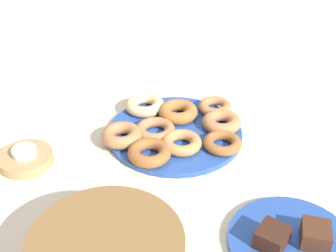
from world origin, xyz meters
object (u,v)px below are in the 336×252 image
(brownie_near, at_px, (316,235))
(tealight, at_px, (24,152))
(donut_3, at_px, (221,122))
(donut_2, at_px, (145,105))
(donut_8, at_px, (222,144))
(candle_holder, at_px, (26,159))
(donut_plate, at_px, (175,133))
(donut_1, at_px, (178,112))
(donut_5, at_px, (122,135))
(donut_0, at_px, (155,130))
(cake_plate, at_px, (291,243))
(donut_6, at_px, (215,107))
(donut_4, at_px, (149,153))
(brownie_far, at_px, (272,237))
(donut_7, at_px, (182,143))

(brownie_near, distance_m, tealight, 0.60)
(donut_3, height_order, tealight, donut_3)
(donut_2, height_order, donut_8, donut_2)
(donut_2, xyz_separation_m, candle_holder, (0.11, 0.30, -0.02))
(donut_plate, height_order, donut_3, donut_3)
(donut_plate, height_order, donut_1, donut_1)
(donut_5, height_order, candle_holder, donut_5)
(brownie_near, bearing_deg, donut_0, -17.31)
(cake_plate, height_order, tealight, tealight)
(donut_1, height_order, donut_5, same)
(donut_2, distance_m, donut_5, 0.14)
(donut_1, height_order, donut_3, same)
(donut_plate, relative_size, brownie_near, 6.03)
(donut_1, relative_size, candle_holder, 0.82)
(donut_8, distance_m, brownie_near, 0.30)
(donut_6, distance_m, candle_holder, 0.46)
(donut_4, distance_m, donut_5, 0.09)
(donut_1, xyz_separation_m, candle_holder, (0.19, 0.31, -0.02))
(donut_plate, xyz_separation_m, donut_6, (-0.04, -0.13, 0.02))
(donut_0, height_order, brownie_far, brownie_far)
(donut_2, xyz_separation_m, brownie_near, (-0.48, 0.20, 0.00))
(donut_8, bearing_deg, cake_plate, 141.50)
(cake_plate, bearing_deg, donut_1, -32.52)
(donut_5, bearing_deg, donut_6, -117.81)
(brownie_near, relative_size, candle_holder, 0.45)
(donut_2, height_order, donut_6, donut_2)
(donut_6, bearing_deg, donut_4, 82.75)
(donut_7, distance_m, brownie_near, 0.35)
(donut_5, bearing_deg, donut_0, -129.33)
(donut_0, bearing_deg, donut_6, -112.77)
(donut_5, relative_size, donut_8, 1.08)
(donut_2, bearing_deg, donut_4, 127.22)
(cake_plate, bearing_deg, donut_2, -25.72)
(donut_1, height_order, donut_8, donut_1)
(donut_2, xyz_separation_m, cake_plate, (-0.45, 0.22, -0.02))
(donut_1, relative_size, tealight, 1.82)
(donut_4, distance_m, candle_holder, 0.26)
(cake_plate, relative_size, tealight, 4.21)
(brownie_far, relative_size, tealight, 0.99)
(donut_2, xyz_separation_m, tealight, (0.11, 0.30, 0.00))
(donut_8, bearing_deg, donut_2, -10.44)
(brownie_near, distance_m, candle_holder, 0.60)
(donut_7, bearing_deg, donut_3, -108.44)
(donut_6, bearing_deg, cake_plate, 134.67)
(donut_3, distance_m, donut_8, 0.08)
(donut_6, relative_size, tealight, 1.57)
(donut_2, relative_size, tealight, 1.85)
(candle_holder, height_order, tealight, tealight)
(donut_plate, distance_m, donut_8, 0.12)
(donut_6, height_order, candle_holder, donut_6)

